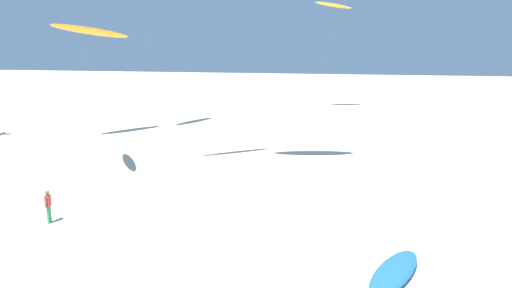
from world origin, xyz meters
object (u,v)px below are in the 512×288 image
flying_kite_0 (91,31)px  person_near_right (48,205)px  grounded_kite_0 (394,272)px  flying_kite_5 (334,5)px

flying_kite_0 → person_near_right: 25.20m
grounded_kite_0 → flying_kite_5: bearing=97.6°
grounded_kite_0 → flying_kite_0: bearing=139.0°
flying_kite_0 → flying_kite_5: 33.16m
flying_kite_0 → person_near_right: flying_kite_0 is taller
flying_kite_5 → grounded_kite_0: (6.55, -49.24, -13.71)m
flying_kite_5 → person_near_right: 50.06m
grounded_kite_0 → person_near_right: (-16.21, 1.88, 0.71)m
grounded_kite_0 → person_near_right: bearing=173.4°
person_near_right → flying_kite_5: bearing=78.5°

